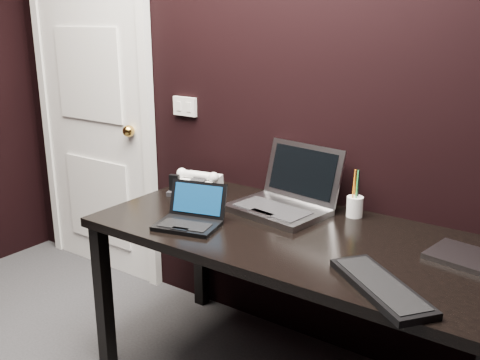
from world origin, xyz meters
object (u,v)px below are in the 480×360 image
Objects in this scene: ext_keyboard at (381,287)px; pen_cup at (355,206)px; desk at (297,250)px; mobile_phone at (174,188)px; desk_phone at (199,182)px; door at (94,108)px; closed_laptop at (471,259)px; netbook at (190,218)px; silver_laptop at (284,199)px.

pen_cup is at bearing 120.64° from ext_keyboard.
desk is 16.65× the size of mobile_phone.
desk_phone is (-0.68, 0.20, 0.12)m from desk.
desk_phone is 0.14m from mobile_phone.
closed_laptop is at bearing -6.42° from door.
netbook is 0.48m from desk_phone.
netbook reaches higher than desk.
ext_keyboard is 1.24m from desk_phone.
desk is at bearing 25.00° from netbook.
mobile_phone is at bearing -18.23° from door.
ext_keyboard is 1.23m from mobile_phone.
netbook reaches higher than ext_keyboard.
pen_cup is (0.29, 0.11, -0.00)m from silver_laptop.
mobile_phone is at bearing -178.08° from closed_laptop.
desk is 0.65m from closed_laptop.
netbook is (-0.40, -0.19, 0.11)m from desk.
desk is at bearing 148.91° from ext_keyboard.
closed_laptop is (2.29, -0.26, -0.30)m from door.
pen_cup is (-0.52, 0.19, 0.04)m from closed_laptop.
desk is 3.73× the size of silver_laptop.
pen_cup is (0.52, 0.49, 0.02)m from netbook.
ext_keyboard is (2.10, -0.65, -0.29)m from door.
silver_laptop is (1.47, -0.18, -0.25)m from door.
netbook is at bearing 174.31° from ext_keyboard.
closed_laptop reaches higher than desk.
closed_laptop is at bearing -3.73° from desk_phone.
mobile_phone reaches higher than desk.
desk is at bearing -110.31° from pen_cup.
desk is 8.08× the size of pen_cup.
netbook reaches higher than mobile_phone.
desk_phone is 0.80m from pen_cup.
mobile_phone is (-0.32, 0.26, 0.01)m from netbook.
netbook is 0.67× the size of silver_laptop.
pen_cup reaches higher than closed_laptop.
closed_laptop is at bearing 1.92° from mobile_phone.
door is 6.90× the size of closed_laptop.
mobile_phone reaches higher than ext_keyboard.
ext_keyboard is at bearing -36.55° from silver_laptop.
pen_cup reaches higher than desk_phone.
netbook is at bearing -136.40° from pen_cup.
desk_phone is (-0.51, 0.01, -0.01)m from silver_laptop.
ext_keyboard is 0.67m from pen_cup.
desk_phone is 1.14× the size of pen_cup.
netbook is (1.24, -0.56, -0.27)m from door.
ext_keyboard is at bearing -22.79° from desk_phone.
silver_laptop is 1.08× the size of ext_keyboard.
desk is 0.29m from silver_laptop.
ext_keyboard is at bearing -17.16° from door.
pen_cup is at bearing 69.69° from desk.
netbook is at bearing -24.38° from door.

